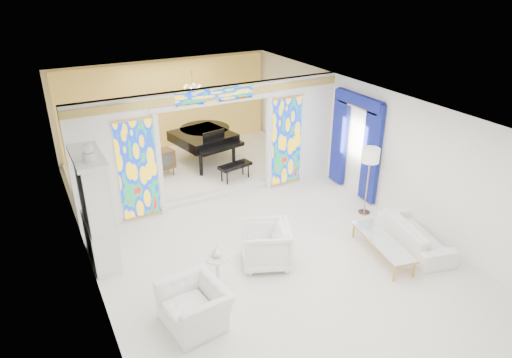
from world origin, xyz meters
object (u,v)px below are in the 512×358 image
sofa (415,234)px  tv_console (162,160)px  armchair_right (266,245)px  grand_piano (205,136)px  coffee_table (383,242)px  china_cabinet (96,210)px  armchair_left (195,306)px

sofa → tv_console: 6.99m
armchair_right → grand_piano: bearing=-166.6°
sofa → tv_console: bearing=48.2°
sofa → coffee_table: sofa is taller
china_cabinet → armchair_left: (1.03, -2.69, -0.80)m
tv_console → armchair_right: bearing=-95.3°
sofa → coffee_table: size_ratio=1.09×
armchair_right → coffee_table: bearing=90.7°
coffee_table → grand_piano: size_ratio=0.59×
coffee_table → china_cabinet: bearing=153.2°
china_cabinet → coffee_table: (5.25, -2.66, -0.81)m
china_cabinet → armchair_right: 3.49m
china_cabinet → grand_piano: (3.79, 3.59, -0.20)m
china_cabinet → armchair_left: size_ratio=2.40×
china_cabinet → sofa: china_cabinet is taller
armchair_right → tv_console: (-0.66, 4.84, 0.23)m
armchair_left → tv_console: (1.25, 5.80, 0.30)m
sofa → grand_piano: 6.74m
armchair_left → tv_console: size_ratio=1.50×
coffee_table → tv_console: size_ratio=2.43×
china_cabinet → sofa: size_ratio=1.36×
coffee_table → tv_console: (-2.97, 5.77, 0.31)m
armchair_left → grand_piano: 6.88m
armchair_left → sofa: 5.14m
armchair_right → china_cabinet: bearing=-98.0°
armchair_left → sofa: armchair_left is taller
china_cabinet → coffee_table: china_cabinet is taller
sofa → china_cabinet: bearing=80.8°
armchair_left → tv_console: bearing=160.4°
armchair_right → grand_piano: 5.41m
armchair_right → coffee_table: armchair_right is taller
armchair_left → grand_piano: size_ratio=0.36×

